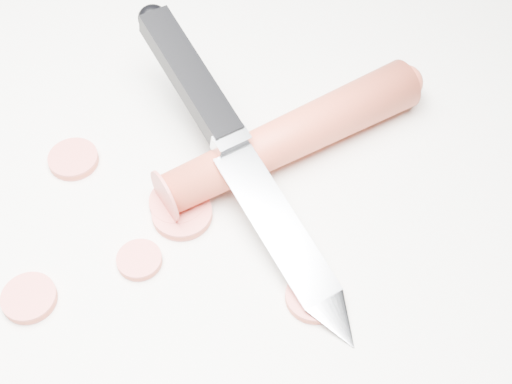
# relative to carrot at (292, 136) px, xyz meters

# --- Properties ---
(ground) EXTENTS (2.40, 2.40, 0.00)m
(ground) POSITION_rel_carrot_xyz_m (-0.06, -0.03, -0.02)
(ground) COLOR silver
(ground) RESTS_ON ground
(carrot) EXTENTS (0.18, 0.14, 0.03)m
(carrot) POSITION_rel_carrot_xyz_m (0.00, 0.00, 0.00)
(carrot) COLOR #BC3B24
(carrot) RESTS_ON ground
(carrot_slice_0) EXTENTS (0.04, 0.04, 0.01)m
(carrot_slice_0) POSITION_rel_carrot_xyz_m (-0.07, -0.06, -0.02)
(carrot_slice_0) COLOR #CD5249
(carrot_slice_0) RESTS_ON ground
(carrot_slice_1) EXTENTS (0.03, 0.03, 0.01)m
(carrot_slice_1) POSITION_rel_carrot_xyz_m (-0.15, -0.13, -0.02)
(carrot_slice_1) COLOR #CD5249
(carrot_slice_1) RESTS_ON ground
(carrot_slice_2) EXTENTS (0.04, 0.04, 0.01)m
(carrot_slice_2) POSITION_rel_carrot_xyz_m (0.02, -0.11, -0.02)
(carrot_slice_2) COLOR #CD5249
(carrot_slice_2) RESTS_ON ground
(carrot_slice_3) EXTENTS (0.03, 0.03, 0.01)m
(carrot_slice_3) POSITION_rel_carrot_xyz_m (-0.15, -0.02, -0.02)
(carrot_slice_3) COLOR #CD5249
(carrot_slice_3) RESTS_ON ground
(carrot_slice_4) EXTENTS (0.04, 0.04, 0.01)m
(carrot_slice_4) POSITION_rel_carrot_xyz_m (-0.07, -0.05, -0.01)
(carrot_slice_4) COLOR #CD5249
(carrot_slice_4) RESTS_ON ground
(carrot_slice_5) EXTENTS (0.03, 0.03, 0.01)m
(carrot_slice_5) POSITION_rel_carrot_xyz_m (-0.09, -0.10, -0.02)
(carrot_slice_5) COLOR #CD5249
(carrot_slice_5) RESTS_ON ground
(kitchen_knife) EXTENTS (0.18, 0.23, 0.07)m
(kitchen_knife) POSITION_rel_carrot_xyz_m (-0.03, -0.04, 0.02)
(kitchen_knife) COLOR #B8BBBF
(kitchen_knife) RESTS_ON ground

